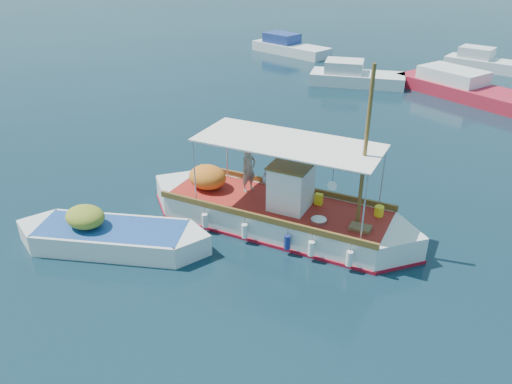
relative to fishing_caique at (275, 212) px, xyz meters
The scene contains 7 objects.
ground 1.19m from the fishing_caique, 39.30° to the right, with size 160.00×160.00×0.00m, color black.
fishing_caique is the anchor object (origin of this frame).
dinghy 5.56m from the fishing_caique, 134.39° to the right, with size 6.07×3.62×1.62m.
bg_boat_nw 19.65m from the fishing_caique, 103.98° to the left, with size 6.66×4.16×1.80m.
bg_boat_n 20.00m from the fishing_caique, 82.99° to the left, with size 10.15×6.39×1.80m.
bg_boat_far_w 28.84m from the fishing_caique, 117.58° to the left, with size 7.44×3.76×1.80m.
bg_boat_far_n 28.30m from the fishing_caique, 85.94° to the left, with size 6.07×2.67×1.80m.
Camera 1 is at (6.59, -12.46, 9.13)m, focal length 35.00 mm.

